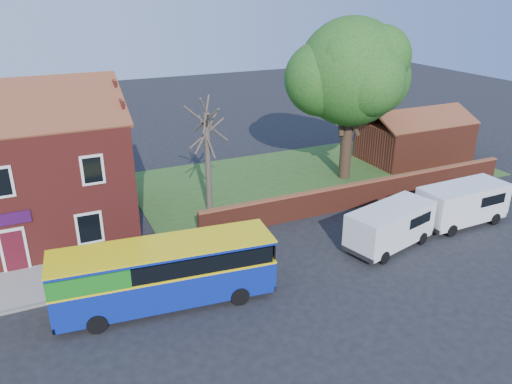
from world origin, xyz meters
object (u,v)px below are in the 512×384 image
bus (158,272)px  large_tree (350,75)px  van_near (390,225)px  van_far (463,202)px

bus → large_tree: 19.77m
van_near → bus: bearing=166.2°
van_far → bus: bearing=-179.4°
van_near → van_far: van_far is taller
van_near → van_far: (5.57, 0.52, 0.06)m
van_near → large_tree: bearing=54.5°
van_near → van_far: 5.59m
bus → van_far: 17.86m
van_near → large_tree: large_tree is taller
van_far → van_near: bearing=-176.0°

